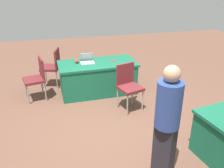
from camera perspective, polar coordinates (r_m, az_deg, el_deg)
ground_plane at (r=4.79m, az=-0.10°, el=-10.09°), size 14.40×14.40×0.00m
table_foreground at (r=6.01m, az=-3.28°, el=1.51°), size 1.84×0.92×0.75m
chair_near_front at (r=6.45m, az=-13.37°, el=4.25°), size 0.54×0.54×0.97m
chair_tucked_left at (r=5.21m, az=3.77°, el=0.05°), size 0.55×0.55×0.98m
chair_tucked_right at (r=5.85m, az=-16.79°, el=1.67°), size 0.52×0.52×0.96m
person_attendee_standing at (r=3.42m, az=12.50°, el=-7.59°), size 0.48×0.48×1.68m
laptop_silver at (r=5.89m, az=-5.67°, el=5.27°), size 0.32×0.30×0.21m
yarn_ball at (r=5.87m, az=-8.02°, el=5.15°), size 0.09×0.09×0.09m
scissors_red at (r=5.95m, az=0.26°, el=5.25°), size 0.18×0.11×0.01m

